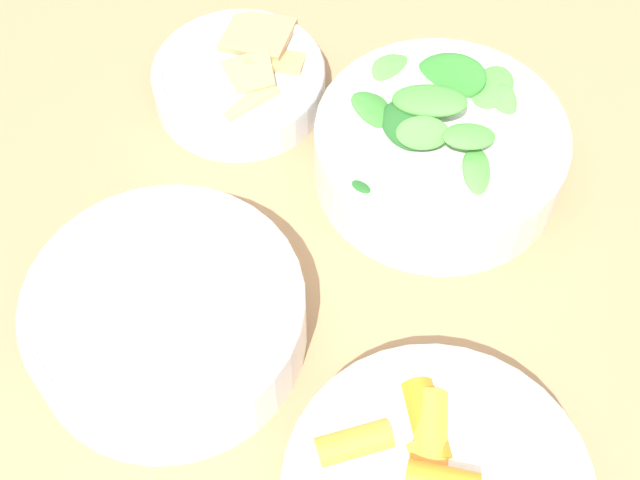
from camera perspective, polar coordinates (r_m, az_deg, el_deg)
The scene contains 4 objects.
dining_table at distance 0.73m, azimuth 6.55°, elevation -8.20°, with size 1.36×1.04×0.76m.
bowl_greens at distance 0.69m, azimuth 7.84°, elevation 5.90°, with size 0.19×0.19×0.08m.
bowl_beans_hotdog at distance 0.61m, azimuth -9.50°, elevation -5.02°, with size 0.19×0.19×0.05m.
bowl_cookies at distance 0.75m, azimuth -4.93°, elevation 10.12°, with size 0.14×0.14×0.04m.
Camera 1 is at (0.00, 0.32, 1.32)m, focal length 50.00 mm.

